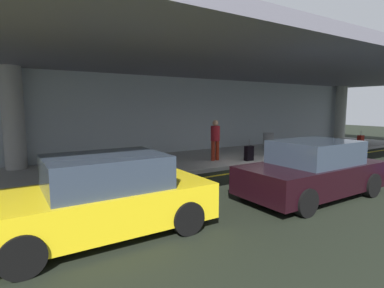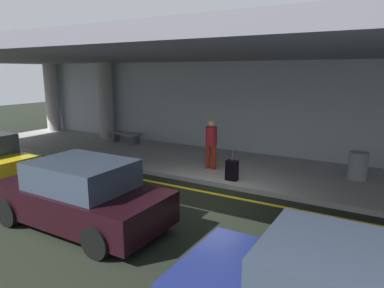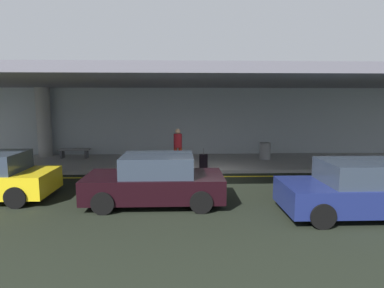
# 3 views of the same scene
# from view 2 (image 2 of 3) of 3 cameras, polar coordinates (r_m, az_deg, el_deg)

# --- Properties ---
(ground_plane) EXTENTS (60.00, 60.00, 0.00)m
(ground_plane) POSITION_cam_2_polar(r_m,az_deg,el_deg) (9.59, 1.75, -8.87)
(ground_plane) COLOR black
(sidewalk) EXTENTS (26.00, 4.20, 0.15)m
(sidewalk) POSITION_cam_2_polar(r_m,az_deg,el_deg) (12.24, 8.73, -4.00)
(sidewalk) COLOR #A4A4A2
(sidewalk) RESTS_ON ground
(lane_stripe_yellow) EXTENTS (26.00, 0.14, 0.01)m
(lane_stripe_yellow) POSITION_cam_2_polar(r_m,az_deg,el_deg) (9.96, 3.02, -8.04)
(lane_stripe_yellow) COLOR yellow
(lane_stripe_yellow) RESTS_ON ground
(support_column_far_left) EXTENTS (0.72, 0.72, 3.65)m
(support_column_far_left) POSITION_cam_2_polar(r_m,az_deg,el_deg) (20.63, -22.04, 7.08)
(support_column_far_left) COLOR #AAA0A4
(support_column_far_left) RESTS_ON sidewalk
(support_column_left_mid) EXTENTS (0.72, 0.72, 3.65)m
(support_column_left_mid) POSITION_cam_2_polar(r_m,az_deg,el_deg) (17.65, -13.97, 6.92)
(support_column_left_mid) COLOR #A3A29F
(support_column_left_mid) RESTS_ON sidewalk
(ceiling_overhang) EXTENTS (28.00, 13.20, 0.30)m
(ceiling_overhang) POSITION_cam_2_polar(r_m,az_deg,el_deg) (11.33, 8.40, 14.56)
(ceiling_overhang) COLOR slate
(ceiling_overhang) RESTS_ON support_column_far_left
(terminal_back_wall) EXTENTS (26.00, 0.30, 3.80)m
(terminal_back_wall) POSITION_cam_2_polar(r_m,az_deg,el_deg) (13.99, 12.41, 5.47)
(terminal_back_wall) COLOR #ADB8C1
(terminal_back_wall) RESTS_ON ground
(car_black) EXTENTS (4.10, 1.92, 1.50)m
(car_black) POSITION_cam_2_polar(r_m,az_deg,el_deg) (8.13, -17.85, -8.01)
(car_black) COLOR black
(car_black) RESTS_ON ground
(traveler_with_luggage) EXTENTS (0.38, 0.38, 1.68)m
(traveler_with_luggage) POSITION_cam_2_polar(r_m,az_deg,el_deg) (11.60, 3.19, 0.51)
(traveler_with_luggage) COLOR maroon
(traveler_with_luggage) RESTS_ON sidewalk
(suitcase_upright_primary) EXTENTS (0.36, 0.22, 0.90)m
(suitcase_upright_primary) POSITION_cam_2_polar(r_m,az_deg,el_deg) (10.56, 6.58, -4.34)
(suitcase_upright_primary) COLOR black
(suitcase_upright_primary) RESTS_ON sidewalk
(bench_metal) EXTENTS (1.60, 0.50, 0.48)m
(bench_metal) POSITION_cam_2_polar(r_m,az_deg,el_deg) (16.24, -10.84, 1.41)
(bench_metal) COLOR slate
(bench_metal) RESTS_ON sidewalk
(trash_bin_steel) EXTENTS (0.56, 0.56, 0.85)m
(trash_bin_steel) POSITION_cam_2_polar(r_m,az_deg,el_deg) (11.72, 25.66, -3.25)
(trash_bin_steel) COLOR gray
(trash_bin_steel) RESTS_ON sidewalk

